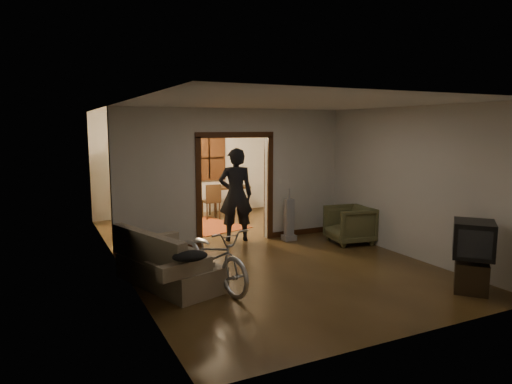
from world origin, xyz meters
TOP-DOWN VIEW (x-y plane):
  - floor at (0.00, 0.00)m, footprint 5.00×8.50m
  - ceiling at (0.00, 0.00)m, footprint 5.00×8.50m
  - wall_back at (0.00, 4.25)m, footprint 5.00×0.02m
  - wall_left at (-2.50, 0.00)m, footprint 0.02×8.50m
  - wall_right at (2.50, 0.00)m, footprint 0.02×8.50m
  - partition_wall at (0.00, 0.75)m, footprint 5.00×0.14m
  - door_casing at (0.00, 0.75)m, footprint 1.74×0.20m
  - far_window at (0.70, 4.21)m, footprint 0.98×0.06m
  - chandelier at (0.00, 2.50)m, footprint 0.24×0.24m
  - light_switch at (1.05, 0.68)m, footprint 0.08×0.01m
  - sofa at (-1.96, -1.28)m, footprint 1.38×2.03m
  - rolled_paper at (-1.86, -0.98)m, footprint 0.09×0.72m
  - jacket at (-1.91, -2.19)m, footprint 0.49×0.37m
  - bicycle at (-1.41, -1.69)m, footprint 1.03×1.91m
  - armchair at (2.12, -0.42)m, footprint 0.98×0.95m
  - tv_stand at (1.97, -3.53)m, footprint 0.68×0.67m
  - crt_tv at (1.97, -3.53)m, footprint 0.83×0.82m
  - vacuum at (1.10, 0.35)m, footprint 0.30×0.26m
  - person at (0.06, 0.82)m, footprint 0.83×0.66m
  - oriental_rug at (-0.04, 2.48)m, footprint 1.95×2.24m
  - locker at (-1.20, 3.69)m, footprint 1.03×0.69m
  - globe at (-1.20, 3.69)m, footprint 0.28×0.28m
  - desk at (1.02, 3.53)m, footprint 1.19×0.87m
  - desk_chair at (0.41, 3.30)m, footprint 0.52×0.52m

SIDE VIEW (x-z plane):
  - floor at x=0.00m, z-range -0.01..0.01m
  - oriental_rug at x=-0.04m, z-range 0.00..0.01m
  - tv_stand at x=1.97m, z-range 0.00..0.46m
  - armchair at x=2.12m, z-range 0.00..0.79m
  - desk at x=1.02m, z-range 0.00..0.79m
  - sofa at x=-1.96m, z-range 0.00..0.85m
  - vacuum at x=1.10m, z-range 0.00..0.91m
  - desk_chair at x=0.41m, z-range 0.00..0.93m
  - bicycle at x=-1.41m, z-range 0.00..0.95m
  - rolled_paper at x=-1.86m, z-range 0.48..0.58m
  - jacket at x=-1.91m, z-range 0.61..0.75m
  - crt_tv at x=1.97m, z-range 0.53..1.06m
  - locker at x=-1.20m, z-range 0.00..1.89m
  - person at x=0.06m, z-range 0.00..1.99m
  - door_casing at x=0.00m, z-range -0.06..2.26m
  - light_switch at x=1.05m, z-range 1.19..1.31m
  - wall_back at x=0.00m, z-range 0.00..2.80m
  - wall_left at x=-2.50m, z-range 0.00..2.80m
  - wall_right at x=2.50m, z-range 0.00..2.80m
  - partition_wall at x=0.00m, z-range 0.00..2.80m
  - far_window at x=0.70m, z-range 0.91..2.19m
  - globe at x=-1.20m, z-range 1.80..2.08m
  - chandelier at x=0.00m, z-range 2.23..2.47m
  - ceiling at x=0.00m, z-range 2.79..2.80m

